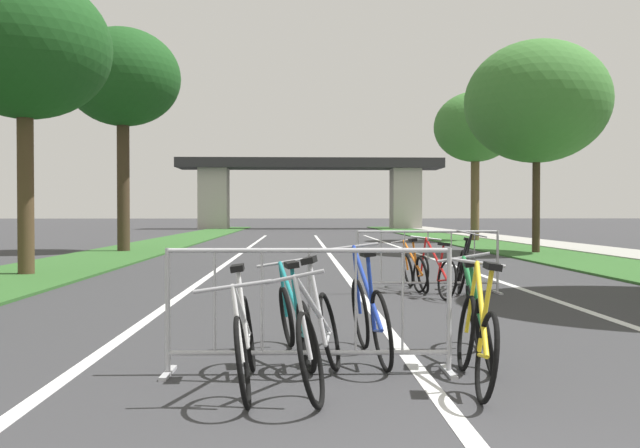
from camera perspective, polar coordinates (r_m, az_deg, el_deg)
The scene contains 22 objects.
grass_verge_left at distance 28.49m, azimuth -13.62°, elevation -1.69°, with size 2.99×63.39×0.05m, color #2D5B26.
grass_verge_right at distance 28.97m, azimuth 13.71°, elevation -1.64°, with size 2.99×63.39×0.05m, color #2D5B26.
sidewalk_path_right at distance 29.80m, azimuth 18.65°, elevation -1.57°, with size 2.33×63.39×0.08m, color #9E9B93.
lane_stripe_center at distance 20.34m, azimuth 0.95°, elevation -2.78°, with size 0.14×36.67×0.01m, color silver.
lane_stripe_right_lane at distance 20.69m, azimuth 9.03°, elevation -2.73°, with size 0.14×36.67×0.01m, color silver.
lane_stripe_left_lane at distance 20.40m, azimuth -7.25°, elevation -2.78°, with size 0.14×36.67×0.01m, color silver.
overpass_bridge at distance 54.40m, azimuth -0.87°, elevation 3.84°, with size 21.78×3.73×5.80m.
tree_left_pine_near at distance 15.56m, azimuth -24.35°, elevation 13.81°, with size 3.58×3.58×6.37m.
tree_left_oak_near at distance 23.59m, azimuth -16.81°, elevation 12.01°, with size 3.86×3.86×7.57m.
tree_right_oak_mid at distance 22.79m, azimuth 18.36°, elevation 10.05°, with size 4.66×4.66×6.94m.
tree_right_pine_far at distance 31.84m, azimuth 13.38°, elevation 8.16°, with size 3.86×3.86×7.02m.
crowd_barrier_nearest at distance 5.47m, azimuth -0.97°, elevation -7.65°, with size 2.40×0.48×1.05m.
crowd_barrier_second at distance 10.99m, azimuth 9.38°, elevation -3.31°, with size 2.39×0.44×1.05m.
bicycle_white_0 at distance 5.10m, azimuth -6.55°, elevation -10.01°, with size 0.54×1.70×0.93m.
bicycle_red_1 at distance 10.65m, azimuth 9.88°, elevation -4.27°, with size 0.54×1.63×0.96m.
bicycle_silver_2 at distance 5.08m, azimuth -0.01°, elevation -9.88°, with size 0.64×1.74×0.99m.
bicycle_yellow_3 at distance 5.28m, azimuth 13.48°, elevation -9.57°, with size 0.51×1.61×0.98m.
bicycle_teal_4 at distance 6.05m, azimuth -2.19°, elevation -8.46°, with size 0.59×1.70×0.92m.
bicycle_blue_5 at distance 6.04m, azimuth 4.33°, elevation -7.99°, with size 0.50×1.65×1.05m.
bicycle_green_6 at distance 6.16m, azimuth 13.60°, elevation -8.15°, with size 0.50×1.70×0.96m.
bicycle_orange_7 at distance 11.38m, azimuth 8.23°, elevation -3.99°, with size 0.48×1.64×0.92m.
bicycle_black_8 at distance 11.47m, azimuth 12.25°, elevation -3.82°, with size 0.55×1.73×1.06m.
Camera 1 is at (-1.02, -1.93, 1.34)m, focal length 36.72 mm.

